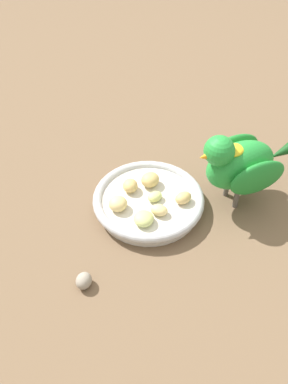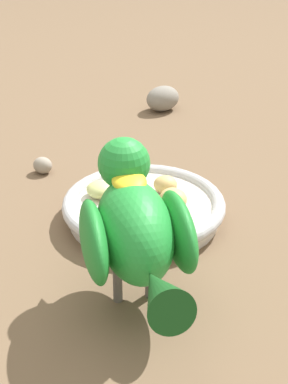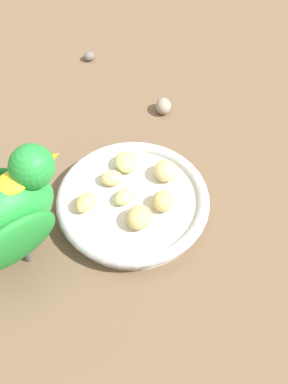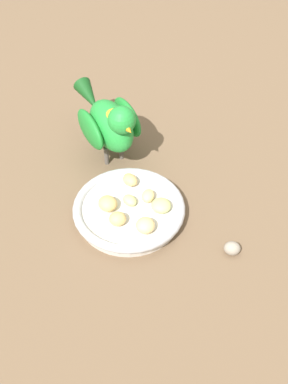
{
  "view_description": "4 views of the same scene",
  "coord_description": "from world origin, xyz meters",
  "px_view_note": "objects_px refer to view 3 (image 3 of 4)",
  "views": [
    {
      "loc": [
        0.45,
        -0.16,
        0.51
      ],
      "look_at": [
        0.02,
        -0.02,
        0.06
      ],
      "focal_mm": 38.19,
      "sensor_mm": 36.0,
      "label": 1
    },
    {
      "loc": [
        0.07,
        0.56,
        0.35
      ],
      "look_at": [
        -0.0,
        0.03,
        0.05
      ],
      "focal_mm": 53.01,
      "sensor_mm": 36.0,
      "label": 2
    },
    {
      "loc": [
        -0.3,
        0.2,
        0.51
      ],
      "look_at": [
        -0.03,
        0.0,
        0.06
      ],
      "focal_mm": 46.3,
      "sensor_mm": 36.0,
      "label": 3
    },
    {
      "loc": [
        -0.22,
        -0.53,
        0.65
      ],
      "look_at": [
        0.02,
        -0.0,
        0.05
      ],
      "focal_mm": 47.48,
      "sensor_mm": 36.0,
      "label": 4
    }
  ],
  "objects_px": {
    "apple_piece_1": "(112,178)",
    "apple_piece_3": "(127,162)",
    "apple_piece_2": "(85,203)",
    "apple_piece_4": "(139,217)",
    "feeding_bowl": "(132,203)",
    "apple_piece_6": "(166,171)",
    "pebble_1": "(163,106)",
    "pebble_0": "(89,56)",
    "apple_piece_5": "(163,201)",
    "apple_piece_0": "(125,198)"
  },
  "relations": [
    {
      "from": "apple_piece_1",
      "to": "apple_piece_3",
      "type": "distance_m",
      "value": 0.03
    },
    {
      "from": "apple_piece_2",
      "to": "apple_piece_4",
      "type": "bearing_deg",
      "value": -145.62
    },
    {
      "from": "feeding_bowl",
      "to": "apple_piece_3",
      "type": "distance_m",
      "value": 0.06
    },
    {
      "from": "apple_piece_6",
      "to": "pebble_1",
      "type": "height_order",
      "value": "apple_piece_6"
    },
    {
      "from": "apple_piece_4",
      "to": "pebble_0",
      "type": "height_order",
      "value": "apple_piece_4"
    },
    {
      "from": "apple_piece_1",
      "to": "apple_piece_5",
      "type": "height_order",
      "value": "apple_piece_5"
    },
    {
      "from": "apple_piece_3",
      "to": "apple_piece_0",
      "type": "bearing_deg",
      "value": 142.65
    },
    {
      "from": "apple_piece_4",
      "to": "apple_piece_6",
      "type": "xyz_separation_m",
      "value": [
        0.04,
        -0.07,
        -0.0
      ]
    },
    {
      "from": "pebble_1",
      "to": "feeding_bowl",
      "type": "bearing_deg",
      "value": 130.35
    },
    {
      "from": "pebble_0",
      "to": "apple_piece_6",
      "type": "bearing_deg",
      "value": 167.91
    },
    {
      "from": "apple_piece_1",
      "to": "apple_piece_4",
      "type": "relative_size",
      "value": 0.85
    },
    {
      "from": "apple_piece_0",
      "to": "apple_piece_6",
      "type": "bearing_deg",
      "value": -88.94
    },
    {
      "from": "feeding_bowl",
      "to": "apple_piece_5",
      "type": "distance_m",
      "value": 0.04
    },
    {
      "from": "apple_piece_0",
      "to": "apple_piece_1",
      "type": "xyz_separation_m",
      "value": [
        0.03,
        -0.0,
        0.0
      ]
    },
    {
      "from": "feeding_bowl",
      "to": "apple_piece_6",
      "type": "height_order",
      "value": "apple_piece_6"
    },
    {
      "from": "feeding_bowl",
      "to": "apple_piece_6",
      "type": "xyz_separation_m",
      "value": [
        0.0,
        -0.06,
        0.02
      ]
    },
    {
      "from": "apple_piece_1",
      "to": "apple_piece_2",
      "type": "height_order",
      "value": "apple_piece_2"
    },
    {
      "from": "apple_piece_0",
      "to": "pebble_0",
      "type": "height_order",
      "value": "apple_piece_0"
    },
    {
      "from": "feeding_bowl",
      "to": "apple_piece_6",
      "type": "distance_m",
      "value": 0.06
    },
    {
      "from": "apple_piece_4",
      "to": "apple_piece_6",
      "type": "relative_size",
      "value": 1.07
    },
    {
      "from": "apple_piece_0",
      "to": "apple_piece_5",
      "type": "xyz_separation_m",
      "value": [
        -0.03,
        -0.03,
        0.0
      ]
    },
    {
      "from": "apple_piece_2",
      "to": "apple_piece_5",
      "type": "bearing_deg",
      "value": -125.54
    },
    {
      "from": "apple_piece_1",
      "to": "apple_piece_2",
      "type": "bearing_deg",
      "value": 105.39
    },
    {
      "from": "feeding_bowl",
      "to": "apple_piece_2",
      "type": "height_order",
      "value": "apple_piece_2"
    },
    {
      "from": "apple_piece_4",
      "to": "pebble_0",
      "type": "relative_size",
      "value": 1.88
    },
    {
      "from": "apple_piece_2",
      "to": "apple_piece_5",
      "type": "relative_size",
      "value": 1.05
    },
    {
      "from": "pebble_0",
      "to": "feeding_bowl",
      "type": "bearing_deg",
      "value": 157.84
    },
    {
      "from": "feeding_bowl",
      "to": "pebble_1",
      "type": "bearing_deg",
      "value": -49.65
    },
    {
      "from": "apple_piece_5",
      "to": "apple_piece_6",
      "type": "bearing_deg",
      "value": -42.62
    },
    {
      "from": "apple_piece_4",
      "to": "apple_piece_5",
      "type": "distance_m",
      "value": 0.04
    },
    {
      "from": "apple_piece_0",
      "to": "apple_piece_3",
      "type": "distance_m",
      "value": 0.06
    },
    {
      "from": "apple_piece_1",
      "to": "apple_piece_5",
      "type": "bearing_deg",
      "value": -156.92
    },
    {
      "from": "apple_piece_4",
      "to": "apple_piece_5",
      "type": "xyz_separation_m",
      "value": [
        0.0,
        -0.04,
        -0.0
      ]
    },
    {
      "from": "apple_piece_2",
      "to": "apple_piece_4",
      "type": "height_order",
      "value": "apple_piece_4"
    },
    {
      "from": "apple_piece_1",
      "to": "apple_piece_4",
      "type": "distance_m",
      "value": 0.07
    },
    {
      "from": "apple_piece_6",
      "to": "pebble_0",
      "type": "height_order",
      "value": "apple_piece_6"
    },
    {
      "from": "apple_piece_2",
      "to": "apple_piece_3",
      "type": "bearing_deg",
      "value": -73.27
    },
    {
      "from": "apple_piece_1",
      "to": "apple_piece_4",
      "type": "height_order",
      "value": "apple_piece_4"
    },
    {
      "from": "apple_piece_1",
      "to": "apple_piece_4",
      "type": "xyz_separation_m",
      "value": [
        -0.07,
        0.01,
        0.0
      ]
    },
    {
      "from": "apple_piece_2",
      "to": "apple_piece_1",
      "type": "bearing_deg",
      "value": -74.61
    },
    {
      "from": "apple_piece_1",
      "to": "apple_piece_5",
      "type": "distance_m",
      "value": 0.07
    },
    {
      "from": "apple_piece_5",
      "to": "pebble_0",
      "type": "height_order",
      "value": "apple_piece_5"
    },
    {
      "from": "apple_piece_5",
      "to": "pebble_0",
      "type": "relative_size",
      "value": 1.61
    },
    {
      "from": "apple_piece_1",
      "to": "pebble_1",
      "type": "distance_m",
      "value": 0.17
    },
    {
      "from": "feeding_bowl",
      "to": "pebble_0",
      "type": "relative_size",
      "value": 10.74
    },
    {
      "from": "apple_piece_5",
      "to": "pebble_1",
      "type": "distance_m",
      "value": 0.19
    },
    {
      "from": "apple_piece_0",
      "to": "apple_piece_4",
      "type": "distance_m",
      "value": 0.04
    },
    {
      "from": "pebble_0",
      "to": "apple_piece_2",
      "type": "bearing_deg",
      "value": 147.25
    },
    {
      "from": "apple_piece_1",
      "to": "pebble_1",
      "type": "height_order",
      "value": "apple_piece_1"
    },
    {
      "from": "apple_piece_2",
      "to": "pebble_0",
      "type": "relative_size",
      "value": 1.69
    }
  ]
}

